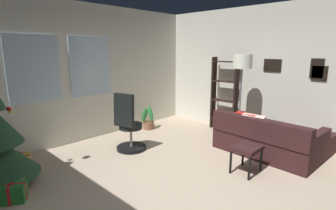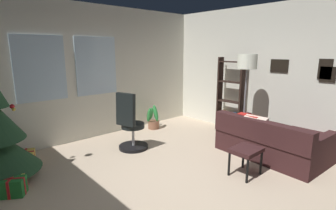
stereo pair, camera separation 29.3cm
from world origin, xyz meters
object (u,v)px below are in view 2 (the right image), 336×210
bookshelf (230,99)px  footstool (246,152)px  office_chair (131,128)px  gift_box_red (17,183)px  floor_lamp (247,68)px  couch (279,142)px  potted_plant (153,120)px  gift_box_gold (26,159)px  gift_box_green (12,187)px

bookshelf → footstool: bearing=-139.1°
office_chair → bookshelf: size_ratio=0.65×
gift_box_red → bookshelf: 4.41m
footstool → floor_lamp: bearing=33.4°
couch → gift_box_red: size_ratio=5.39×
bookshelf → potted_plant: bearing=132.7°
office_chair → potted_plant: office_chair is taller
gift_box_gold → floor_lamp: floor_lamp is taller
office_chair → potted_plant: (1.14, 0.75, -0.22)m
footstool → floor_lamp: floor_lamp is taller
floor_lamp → gift_box_green: bearing=166.5°
couch → bookshelf: bookshelf is taller
gift_box_red → gift_box_gold: gift_box_gold is taller
footstool → gift_box_red: 3.25m
gift_box_green → bookshelf: bookshelf is taller
bookshelf → potted_plant: (-1.22, 1.32, -0.55)m
gift_box_green → potted_plant: 3.37m
footstool → gift_box_gold: size_ratio=1.09×
gift_box_gold → gift_box_red: bearing=-110.3°
footstool → office_chair: office_chair is taller
gift_box_gold → office_chair: 1.81m
footstool → gift_box_red: bearing=145.8°
footstool → bookshelf: bookshelf is taller
gift_box_green → floor_lamp: floor_lamp is taller
couch → floor_lamp: 1.51m
floor_lamp → gift_box_gold: bearing=153.0°
gift_box_gold → potted_plant: size_ratio=0.69×
gift_box_red → potted_plant: bearing=16.9°
footstool → gift_box_green: size_ratio=1.18×
couch → bookshelf: bearing=68.5°
gift_box_red → gift_box_green: gift_box_green is taller
gift_box_gold → potted_plant: 2.83m
office_chair → couch: bearing=-48.5°
gift_box_green → potted_plant: (3.21, 1.03, 0.09)m
footstool → bookshelf: bearing=40.9°
bookshelf → floor_lamp: floor_lamp is taller
gift_box_red → potted_plant: 3.26m
couch → gift_box_gold: couch is taller
floor_lamp → potted_plant: bearing=110.8°
couch → potted_plant: couch is taller
floor_lamp → gift_box_red: bearing=165.1°
gift_box_gold → office_chair: (1.69, -0.59, 0.32)m
floor_lamp → potted_plant: 2.50m
gift_box_red → gift_box_green: (-0.09, -0.08, 0.01)m
office_chair → bookshelf: 2.46m
gift_box_gold → bookshelf: bearing=-16.1°
bookshelf → floor_lamp: size_ratio=0.95×
couch → floor_lamp: bearing=82.5°
couch → bookshelf: (0.57, 1.45, 0.50)m
office_chair → floor_lamp: floor_lamp is taller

